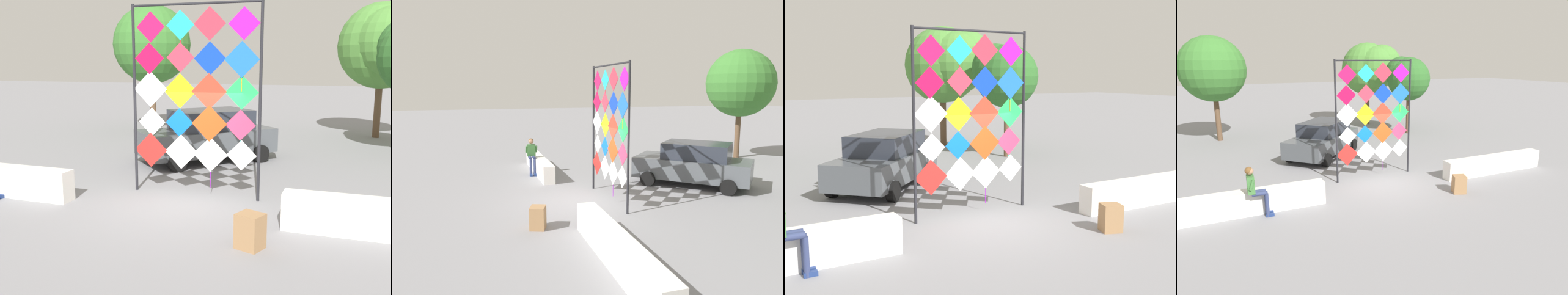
{
  "view_description": "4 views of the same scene",
  "coord_description": "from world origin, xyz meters",
  "views": [
    {
      "loc": [
        3.66,
        -9.15,
        3.16
      ],
      "look_at": [
        0.22,
        0.66,
        1.24
      ],
      "focal_mm": 41.84,
      "sensor_mm": 36.0,
      "label": 1
    },
    {
      "loc": [
        11.8,
        -3.38,
        3.75
      ],
      "look_at": [
        0.05,
        0.25,
        1.83
      ],
      "focal_mm": 34.78,
      "sensor_mm": 36.0,
      "label": 2
    },
    {
      "loc": [
        -5.76,
        -9.49,
        3.49
      ],
      "look_at": [
        -0.04,
        0.36,
        1.78
      ],
      "focal_mm": 45.22,
      "sensor_mm": 36.0,
      "label": 3
    },
    {
      "loc": [
        -5.37,
        -10.83,
        4.52
      ],
      "look_at": [
        -0.22,
        0.47,
        1.35
      ],
      "focal_mm": 31.64,
      "sensor_mm": 36.0,
      "label": 4
    }
  ],
  "objects": [
    {
      "name": "kite_display_rack",
      "position": [
        0.09,
        0.97,
        2.55
      ],
      "size": [
        3.17,
        0.14,
        4.55
      ],
      "color": "#232328",
      "rests_on": "ground"
    },
    {
      "name": "tree_far_right",
      "position": [
        -5.37,
        10.6,
        4.08
      ],
      "size": [
        3.58,
        3.61,
        5.82
      ],
      "color": "brown",
      "rests_on": "ground"
    },
    {
      "name": "cardboard_box_large",
      "position": [
        2.08,
        -1.78,
        0.31
      ],
      "size": [
        0.54,
        0.52,
        0.62
      ],
      "primitive_type": "cube",
      "rotation": [
        0.0,
        0.0,
        -0.36
      ],
      "color": "#9E754C",
      "rests_on": "ground"
    },
    {
      "name": "ground",
      "position": [
        0.0,
        0.0,
        0.0
      ],
      "size": [
        120.0,
        120.0,
        0.0
      ],
      "primitive_type": "plane",
      "color": "gray"
    },
    {
      "name": "seated_vendor",
      "position": [
        -4.57,
        -0.9,
        0.94
      ],
      "size": [
        0.72,
        0.53,
        1.58
      ],
      "color": "navy",
      "rests_on": "ground"
    },
    {
      "name": "parked_car",
      "position": [
        -0.82,
        4.83,
        0.85
      ],
      "size": [
        4.36,
        4.41,
        1.69
      ],
      "color": "#4C5156",
      "rests_on": "ground"
    },
    {
      "name": "plaza_ledge_left",
      "position": [
        -4.79,
        -0.55,
        0.37
      ],
      "size": [
        4.68,
        0.47,
        0.73
      ],
      "primitive_type": "cube",
      "color": "silver",
      "rests_on": "ground"
    },
    {
      "name": "plaza_ledge_right",
      "position": [
        4.79,
        -0.55,
        0.37
      ],
      "size": [
        4.68,
        0.47,
        0.73
      ],
      "primitive_type": "cube",
      "color": "silver",
      "rests_on": "ground"
    }
  ]
}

